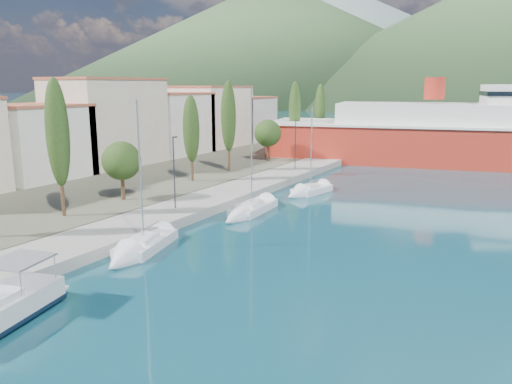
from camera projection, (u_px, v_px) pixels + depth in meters
The scene contains 10 objects.
ground at pixel (461, 130), 126.75m from camera, with size 1400.00×1400.00×0.00m, color #134554.
quay at pixel (237, 191), 50.99m from camera, with size 5.00×88.00×0.80m, color gray.
land_strip at pixel (64, 155), 77.82m from camera, with size 70.00×148.00×0.70m, color #565644.
town_buildings at pixel (139, 125), 70.27m from camera, with size 9.20×69.20×11.30m.
tree_row at pixel (218, 129), 58.35m from camera, with size 3.75×62.06×10.95m.
lamp_posts at pixel (173, 170), 41.59m from camera, with size 0.15×48.75×6.06m.
sailboat_near at pixel (133, 253), 32.54m from camera, with size 4.13×7.97×10.98m.
sailboat_mid at pixel (244, 213), 42.63m from camera, with size 2.70×8.31×11.77m.
sailboat_far at pixel (303, 193), 50.94m from camera, with size 3.31×6.88×9.71m.
ferry at pixel (500, 137), 69.66m from camera, with size 65.94×27.53×12.81m.
Camera 1 is at (17.24, -16.47, 10.97)m, focal length 35.00 mm.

